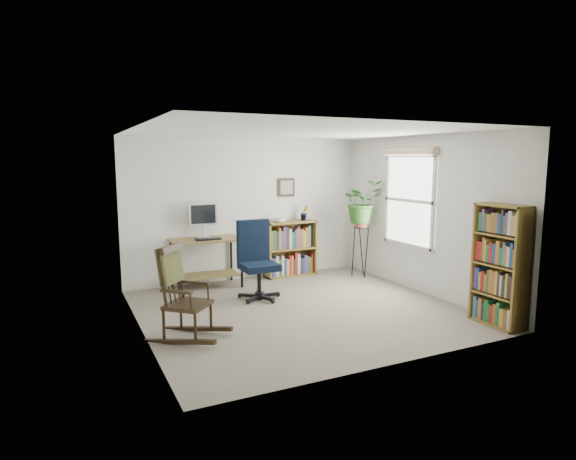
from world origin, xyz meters
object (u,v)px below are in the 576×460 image
office_chair (259,260)px  low_bookshelf (290,249)px  tall_bookshelf (500,265)px  rocking_chair (188,292)px  desk (207,263)px

office_chair → low_bookshelf: (1.05, 1.12, -0.10)m
office_chair → tall_bookshelf: 3.22m
office_chair → low_bookshelf: size_ratio=1.21×
office_chair → tall_bookshelf: (2.24, -2.30, 0.17)m
office_chair → low_bookshelf: 1.54m
rocking_chair → tall_bookshelf: size_ratio=0.73×
desk → office_chair: office_chair is taller
rocking_chair → desk: bearing=21.9°
tall_bookshelf → desk: bearing=129.8°
desk → low_bookshelf: size_ratio=1.13×
office_chair → rocking_chair: 1.72m
office_chair → low_bookshelf: office_chair is taller
rocking_chair → tall_bookshelf: (3.57, -1.20, 0.21)m
low_bookshelf → tall_bookshelf: size_ratio=0.65×
low_bookshelf → desk: bearing=-175.6°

